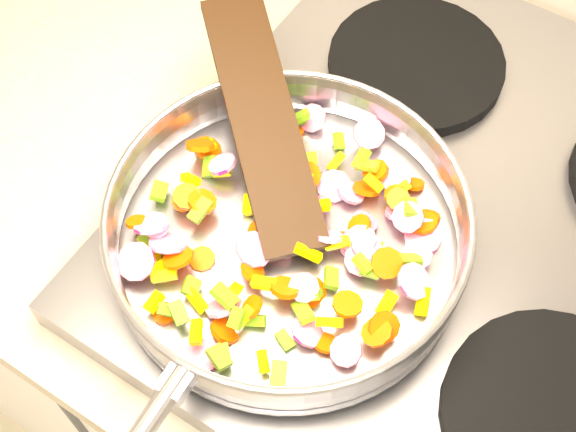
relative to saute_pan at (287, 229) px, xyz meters
The scene contains 7 objects.
cooktop 0.20m from the saute_pan, 44.31° to the left, with size 0.60×0.60×0.04m, color #939399.
grate_fl 0.04m from the saute_pan, 125.90° to the right, with size 0.19×0.19×0.02m, color black.
grate_fr 0.27m from the saute_pan, ahead, with size 0.19×0.19×0.02m, color black.
grate_bl 0.27m from the saute_pan, 91.75° to the left, with size 0.19×0.19×0.02m, color black.
saute_pan is the anchor object (origin of this frame).
vegetable_heap 0.01m from the saute_pan, 54.26° to the left, with size 0.28×0.31×0.05m.
wooden_spatula 0.11m from the saute_pan, 135.10° to the left, with size 0.27×0.06×0.01m, color black.
Camera 1 is at (-0.64, 1.24, 1.60)m, focal length 50.00 mm.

